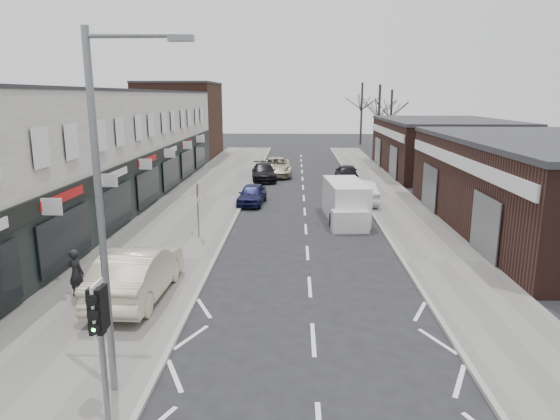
# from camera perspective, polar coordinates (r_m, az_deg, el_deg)

# --- Properties ---
(ground) EXTENTS (160.00, 160.00, 0.00)m
(ground) POSITION_cam_1_polar(r_m,az_deg,el_deg) (12.95, 4.12, -18.62)
(ground) COLOR black
(ground) RESTS_ON ground
(pavement_left) EXTENTS (5.50, 64.00, 0.12)m
(pavement_left) POSITION_cam_1_polar(r_m,az_deg,el_deg) (34.27, -8.63, 1.53)
(pavement_left) COLOR slate
(pavement_left) RESTS_ON ground
(pavement_right) EXTENTS (3.50, 64.00, 0.12)m
(pavement_right) POSITION_cam_1_polar(r_m,az_deg,el_deg) (34.27, 12.39, 1.37)
(pavement_right) COLOR slate
(pavement_right) RESTS_ON ground
(shop_terrace_left) EXTENTS (8.00, 41.00, 7.10)m
(shop_terrace_left) POSITION_cam_1_polar(r_m,az_deg,el_deg) (33.32, -21.19, 6.55)
(shop_terrace_left) COLOR silver
(shop_terrace_left) RESTS_ON ground
(brick_block_far) EXTENTS (8.00, 10.00, 8.00)m
(brick_block_far) POSITION_cam_1_polar(r_m,az_deg,el_deg) (57.57, -11.32, 9.97)
(brick_block_far) COLOR #41261C
(brick_block_far) RESTS_ON ground
(right_unit_near) EXTENTS (10.00, 18.00, 4.50)m
(right_unit_near) POSITION_cam_1_polar(r_m,az_deg,el_deg) (28.56, 29.00, 2.23)
(right_unit_near) COLOR #341C17
(right_unit_near) RESTS_ON ground
(right_unit_far) EXTENTS (10.00, 16.00, 4.50)m
(right_unit_far) POSITION_cam_1_polar(r_m,az_deg,el_deg) (47.08, 18.07, 6.83)
(right_unit_far) COLOR #341C17
(right_unit_far) RESTS_ON ground
(tree_far_a) EXTENTS (3.60, 3.60, 8.00)m
(tree_far_a) POSITION_cam_1_polar(r_m,az_deg,el_deg) (60.16, 11.05, 6.27)
(tree_far_a) COLOR #382D26
(tree_far_a) RESTS_ON ground
(tree_far_b) EXTENTS (3.60, 3.60, 7.50)m
(tree_far_b) POSITION_cam_1_polar(r_m,az_deg,el_deg) (66.47, 12.39, 6.83)
(tree_far_b) COLOR #382D26
(tree_far_b) RESTS_ON ground
(tree_far_c) EXTENTS (3.60, 3.60, 8.50)m
(tree_far_c) POSITION_cam_1_polar(r_m,az_deg,el_deg) (71.91, 9.16, 7.41)
(tree_far_c) COLOR #382D26
(tree_far_c) RESTS_ON ground
(traffic_light) EXTENTS (0.28, 0.60, 3.10)m
(traffic_light) POSITION_cam_1_polar(r_m,az_deg,el_deg) (10.73, -19.95, -11.83)
(traffic_light) COLOR slate
(traffic_light) RESTS_ON pavement_left
(street_lamp) EXTENTS (2.23, 0.22, 8.00)m
(street_lamp) POSITION_cam_1_polar(r_m,az_deg,el_deg) (11.19, -19.14, 1.14)
(street_lamp) COLOR slate
(street_lamp) RESTS_ON pavement_left
(warning_sign) EXTENTS (0.12, 0.80, 2.70)m
(warning_sign) POSITION_cam_1_polar(r_m,az_deg,el_deg) (23.92, -9.34, 1.78)
(warning_sign) COLOR slate
(warning_sign) RESTS_ON pavement_left
(white_van) EXTENTS (2.32, 5.61, 2.13)m
(white_van) POSITION_cam_1_polar(r_m,az_deg,el_deg) (27.82, 7.52, 0.89)
(white_van) COLOR silver
(white_van) RESTS_ON ground
(sedan_on_pavement) EXTENTS (1.97, 5.28, 1.72)m
(sedan_on_pavement) POSITION_cam_1_polar(r_m,az_deg,el_deg) (17.49, -15.99, -6.89)
(sedan_on_pavement) COLOR beige
(sedan_on_pavement) RESTS_ON pavement_left
(pedestrian) EXTENTS (0.70, 0.57, 1.66)m
(pedestrian) POSITION_cam_1_polar(r_m,az_deg,el_deg) (18.23, -22.29, -6.67)
(pedestrian) COLOR black
(pedestrian) RESTS_ON pavement_left
(parked_car_left_a) EXTENTS (1.84, 3.92, 1.30)m
(parked_car_left_a) POSITION_cam_1_polar(r_m,az_deg,el_deg) (31.68, -3.22, 1.81)
(parked_car_left_a) COLOR #13153B
(parked_car_left_a) RESTS_ON ground
(parked_car_left_b) EXTENTS (2.37, 4.85, 1.36)m
(parked_car_left_b) POSITION_cam_1_polar(r_m,az_deg,el_deg) (40.62, -1.86, 4.34)
(parked_car_left_b) COLOR black
(parked_car_left_b) RESTS_ON ground
(parked_car_left_c) EXTENTS (2.85, 5.71, 1.55)m
(parked_car_left_c) POSITION_cam_1_polar(r_m,az_deg,el_deg) (43.02, -0.46, 4.96)
(parked_car_left_c) COLOR beige
(parked_car_left_c) RESTS_ON ground
(parked_car_right_a) EXTENTS (1.95, 4.79, 1.55)m
(parked_car_right_a) POSITION_cam_1_polar(r_m,az_deg,el_deg) (32.19, 9.03, 2.07)
(parked_car_right_a) COLOR silver
(parked_car_right_a) RESTS_ON ground
(parked_car_right_b) EXTENTS (1.86, 4.36, 1.47)m
(parked_car_right_b) POSITION_cam_1_polar(r_m,az_deg,el_deg) (40.20, 7.63, 4.22)
(parked_car_right_b) COLOR black
(parked_car_right_b) RESTS_ON ground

